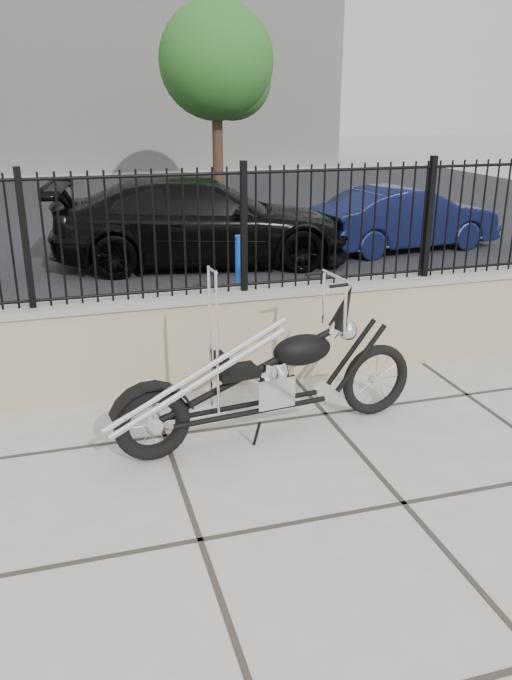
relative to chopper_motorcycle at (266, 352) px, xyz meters
name	(u,v)px	position (x,y,z in m)	size (l,w,h in m)	color
ground_plane	(200,540)	(-0.84, -1.26, -0.78)	(90.00, 90.00, 0.00)	#99968E
parking_lot	(91,222)	(-0.84, 11.24, -0.78)	(30.00, 30.00, 0.00)	black
retaining_wall	(146,345)	(-0.84, 1.24, -0.30)	(14.00, 0.36, 0.96)	gray
iron_fence	(139,236)	(-0.84, 1.24, 0.78)	(14.00, 0.08, 1.20)	black
background_building	(63,65)	(-0.84, 25.24, 3.22)	(22.00, 6.00, 8.00)	beige
chopper_motorcycle	(266,352)	(0.00, 0.00, 0.00)	(2.60, 0.46, 1.56)	black
car_black	(202,221)	(0.81, 6.41, -0.04)	(2.08, 5.12, 1.49)	black
car_blue	(406,218)	(4.80, 6.46, -0.19)	(1.26, 3.61, 1.19)	#0E1334
bollard_b	(240,274)	(0.72, 3.51, -0.26)	(0.13, 0.13, 1.05)	#0B5CB0
tree_right	(216,55)	(3.18, 15.11, 3.12)	(3.31, 3.31, 5.58)	#382619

